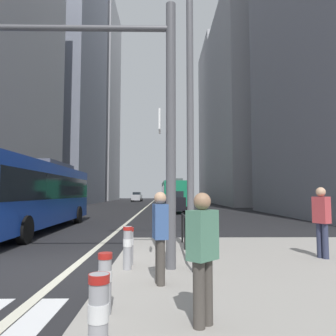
{
  "coord_description": "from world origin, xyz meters",
  "views": [
    {
      "loc": [
        2.17,
        -8.03,
        1.79
      ],
      "look_at": [
        2.67,
        26.69,
        4.47
      ],
      "focal_mm": 34.5,
      "sensor_mm": 36.0,
      "label": 1
    }
  ],
  "objects_px": {
    "city_bus_blue_oncoming": "(33,192)",
    "pedestrian_far": "(203,251)",
    "bollard_right": "(128,246)",
    "traffic_signal_gantry": "(69,88)",
    "city_bus_red_distant": "(170,193)",
    "bollard_front": "(98,319)",
    "bollard_back": "(130,244)",
    "pedestrian_walking": "(160,233)",
    "car_receding_near": "(174,202)",
    "city_bus_red_receding": "(173,192)",
    "pedestrian_waiting": "(322,218)",
    "bollard_left": "(105,280)",
    "car_oncoming_mid": "(137,197)",
    "street_lamp_post": "(190,73)"
  },
  "relations": [
    {
      "from": "city_bus_blue_oncoming",
      "to": "pedestrian_far",
      "type": "xyz_separation_m",
      "value": [
        6.65,
        -11.28,
        -0.78
      ]
    },
    {
      "from": "bollard_right",
      "to": "traffic_signal_gantry",
      "type": "bearing_deg",
      "value": 178.11
    },
    {
      "from": "traffic_signal_gantry",
      "to": "bollard_right",
      "type": "distance_m",
      "value": 3.74
    },
    {
      "from": "pedestrian_far",
      "to": "city_bus_red_distant",
      "type": "bearing_deg",
      "value": 89.22
    },
    {
      "from": "city_bus_red_distant",
      "to": "bollard_front",
      "type": "xyz_separation_m",
      "value": [
        -1.88,
        -59.08,
        -1.19
      ]
    },
    {
      "from": "city_bus_red_distant",
      "to": "traffic_signal_gantry",
      "type": "xyz_separation_m",
      "value": [
        -3.42,
        -54.99,
        2.31
      ]
    },
    {
      "from": "bollard_back",
      "to": "pedestrian_walking",
      "type": "xyz_separation_m",
      "value": [
        0.72,
        -1.6,
        0.45
      ]
    },
    {
      "from": "city_bus_blue_oncoming",
      "to": "car_receding_near",
      "type": "xyz_separation_m",
      "value": [
        7.14,
        13.26,
        -0.85
      ]
    },
    {
      "from": "city_bus_red_receding",
      "to": "pedestrian_waiting",
      "type": "relative_size",
      "value": 6.31
    },
    {
      "from": "city_bus_red_distant",
      "to": "pedestrian_waiting",
      "type": "distance_m",
      "value": 53.98
    },
    {
      "from": "city_bus_red_receding",
      "to": "bollard_left",
      "type": "bearing_deg",
      "value": -93.27
    },
    {
      "from": "city_bus_blue_oncoming",
      "to": "car_oncoming_mid",
      "type": "distance_m",
      "value": 51.64
    },
    {
      "from": "city_bus_blue_oncoming",
      "to": "bollard_front",
      "type": "distance_m",
      "value": 13.61
    },
    {
      "from": "traffic_signal_gantry",
      "to": "street_lamp_post",
      "type": "xyz_separation_m",
      "value": [
        2.9,
        2.01,
        1.14
      ]
    },
    {
      "from": "street_lamp_post",
      "to": "bollard_front",
      "type": "distance_m",
      "value": 7.78
    },
    {
      "from": "pedestrian_far",
      "to": "bollard_front",
      "type": "bearing_deg",
      "value": -135.19
    },
    {
      "from": "traffic_signal_gantry",
      "to": "bollard_right",
      "type": "relative_size",
      "value": 7.43
    },
    {
      "from": "car_receding_near",
      "to": "bollard_front",
      "type": "relative_size",
      "value": 4.6
    },
    {
      "from": "pedestrian_waiting",
      "to": "pedestrian_far",
      "type": "distance_m",
      "value": 5.41
    },
    {
      "from": "pedestrian_far",
      "to": "city_bus_blue_oncoming",
      "type": "bearing_deg",
      "value": 120.52
    },
    {
      "from": "car_receding_near",
      "to": "bollard_left",
      "type": "relative_size",
      "value": 5.05
    },
    {
      "from": "bollard_left",
      "to": "pedestrian_far",
      "type": "distance_m",
      "value": 1.43
    },
    {
      "from": "pedestrian_walking",
      "to": "city_bus_red_distant",
      "type": "bearing_deg",
      "value": 88.63
    },
    {
      "from": "pedestrian_walking",
      "to": "pedestrian_far",
      "type": "relative_size",
      "value": 1.01
    },
    {
      "from": "city_bus_red_receding",
      "to": "bollard_right",
      "type": "xyz_separation_m",
      "value": [
        -1.96,
        -32.19,
        -1.18
      ]
    },
    {
      "from": "car_receding_near",
      "to": "city_bus_red_receding",
      "type": "bearing_deg",
      "value": 88.88
    },
    {
      "from": "bollard_back",
      "to": "pedestrian_walking",
      "type": "relative_size",
      "value": 0.5
    },
    {
      "from": "city_bus_blue_oncoming",
      "to": "bollard_front",
      "type": "height_order",
      "value": "city_bus_blue_oncoming"
    },
    {
      "from": "car_oncoming_mid",
      "to": "traffic_signal_gantry",
      "type": "bearing_deg",
      "value": -86.8
    },
    {
      "from": "street_lamp_post",
      "to": "pedestrian_walking",
      "type": "bearing_deg",
      "value": -104.57
    },
    {
      "from": "bollard_left",
      "to": "pedestrian_waiting",
      "type": "relative_size",
      "value": 0.46
    },
    {
      "from": "city_bus_red_receding",
      "to": "bollard_back",
      "type": "distance_m",
      "value": 31.8
    },
    {
      "from": "city_bus_red_receding",
      "to": "bollard_right",
      "type": "relative_size",
      "value": 12.31
    },
    {
      "from": "city_bus_red_receding",
      "to": "traffic_signal_gantry",
      "type": "distance_m",
      "value": 32.4
    },
    {
      "from": "car_oncoming_mid",
      "to": "street_lamp_post",
      "type": "bearing_deg",
      "value": -83.83
    },
    {
      "from": "bollard_right",
      "to": "bollard_back",
      "type": "distance_m",
      "value": 0.48
    },
    {
      "from": "traffic_signal_gantry",
      "to": "bollard_back",
      "type": "xyz_separation_m",
      "value": [
        1.35,
        0.43,
        -3.53
      ]
    },
    {
      "from": "traffic_signal_gantry",
      "to": "bollard_left",
      "type": "height_order",
      "value": "traffic_signal_gantry"
    },
    {
      "from": "car_receding_near",
      "to": "pedestrian_far",
      "type": "bearing_deg",
      "value": -91.13
    },
    {
      "from": "city_bus_blue_oncoming",
      "to": "bollard_front",
      "type": "bearing_deg",
      "value": -65.75
    },
    {
      "from": "car_oncoming_mid",
      "to": "pedestrian_far",
      "type": "distance_m",
      "value": 63.19
    },
    {
      "from": "traffic_signal_gantry",
      "to": "bollard_front",
      "type": "xyz_separation_m",
      "value": [
        1.54,
        -4.09,
        -3.49
      ]
    },
    {
      "from": "city_bus_red_receding",
      "to": "city_bus_red_distant",
      "type": "xyz_separation_m",
      "value": [
        0.1,
        22.85,
        -0.0
      ]
    },
    {
      "from": "car_receding_near",
      "to": "traffic_signal_gantry",
      "type": "height_order",
      "value": "traffic_signal_gantry"
    },
    {
      "from": "pedestrian_walking",
      "to": "city_bus_blue_oncoming",
      "type": "bearing_deg",
      "value": 122.86
    },
    {
      "from": "street_lamp_post",
      "to": "bollard_left",
      "type": "xyz_separation_m",
      "value": [
        -1.57,
        -4.61,
        -4.68
      ]
    },
    {
      "from": "street_lamp_post",
      "to": "bollard_left",
      "type": "relative_size",
      "value": 9.76
    },
    {
      "from": "car_oncoming_mid",
      "to": "pedestrian_walking",
      "type": "xyz_separation_m",
      "value": [
        5.43,
        -61.07,
        0.08
      ]
    },
    {
      "from": "city_bus_red_distant",
      "to": "car_oncoming_mid",
      "type": "height_order",
      "value": "city_bus_red_distant"
    },
    {
      "from": "city_bus_red_distant",
      "to": "bollard_left",
      "type": "distance_m",
      "value": 57.65
    }
  ]
}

